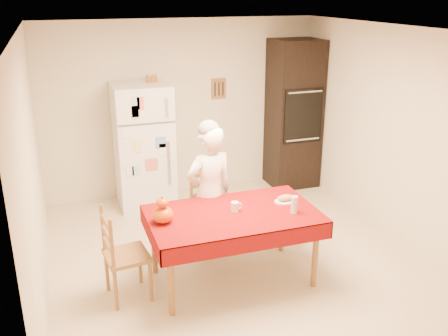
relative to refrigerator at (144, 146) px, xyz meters
name	(u,v)px	position (x,y,z in m)	size (l,w,h in m)	color
floor	(235,259)	(0.65, -1.88, -0.85)	(4.50, 4.50, 0.00)	#CBB292
room_shell	(236,119)	(0.65, -1.88, 0.77)	(4.02, 4.52, 2.51)	beige
refrigerator	(144,146)	(0.00, 0.00, 0.00)	(0.75, 0.74, 1.70)	white
oven_cabinet	(294,114)	(2.28, 0.05, 0.25)	(0.70, 0.62, 2.20)	black
dining_table	(233,219)	(0.48, -2.25, -0.16)	(1.70, 1.00, 0.76)	brown
chair_far	(209,203)	(0.50, -1.39, -0.34)	(0.52, 0.50, 0.95)	brown
chair_left	(120,252)	(-0.65, -2.21, -0.34)	(0.45, 0.46, 0.95)	brown
seated_woman	(210,194)	(0.41, -1.71, -0.08)	(0.56, 0.37, 1.53)	white
coffee_mug	(235,207)	(0.52, -2.22, -0.04)	(0.08, 0.08, 0.10)	silver
pumpkin_lower	(163,215)	(-0.22, -2.23, -0.01)	(0.21, 0.21, 0.16)	#D14804
pumpkin_upper	(162,203)	(-0.22, -2.23, 0.12)	(0.12, 0.12, 0.09)	#E45605
wine_glass	(294,205)	(1.07, -2.44, 0.00)	(0.07, 0.07, 0.18)	silver
bread_plate	(285,201)	(1.10, -2.17, -0.08)	(0.24, 0.24, 0.02)	white
bread_loaf	(286,198)	(1.10, -2.17, -0.04)	(0.18, 0.10, 0.06)	#A47950
spice_jar_left	(148,79)	(0.11, 0.05, 0.90)	(0.05, 0.05, 0.10)	brown
spice_jar_mid	(153,79)	(0.18, 0.05, 0.90)	(0.05, 0.05, 0.10)	#95631B
spice_jar_right	(155,79)	(0.21, 0.05, 0.90)	(0.05, 0.05, 0.10)	#924B1A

